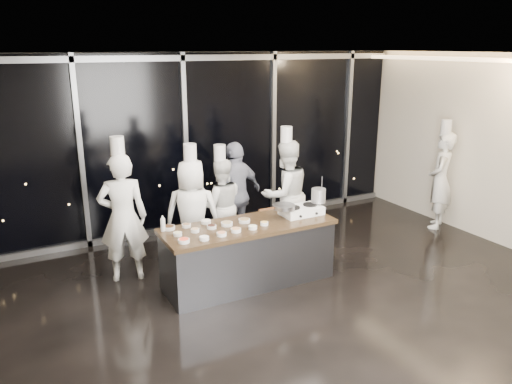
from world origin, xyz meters
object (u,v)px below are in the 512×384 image
(chef_left, at_px, (192,214))
(stove, at_px, (301,210))
(frying_pan, at_px, (283,207))
(chef_right, at_px, (285,194))
(chef_side, at_px, (440,180))
(chef_far_left, at_px, (123,217))
(stock_pot, at_px, (319,195))
(guest, at_px, (237,194))
(chef_center, at_px, (221,205))
(demo_counter, at_px, (249,254))

(chef_left, bearing_deg, stove, 172.47)
(stove, xyz_separation_m, frying_pan, (-0.31, -0.00, 0.10))
(chef_right, xyz_separation_m, chef_side, (3.02, -0.53, 0.00))
(chef_right, bearing_deg, frying_pan, 53.97)
(stove, relative_size, chef_side, 0.30)
(chef_left, bearing_deg, frying_pan, 165.42)
(chef_far_left, distance_m, chef_left, 1.03)
(frying_pan, distance_m, chef_right, 1.15)
(chef_right, bearing_deg, stove, 69.13)
(chef_far_left, distance_m, chef_right, 2.71)
(stock_pot, xyz_separation_m, chef_far_left, (-2.71, 0.93, -0.19))
(frying_pan, relative_size, chef_right, 0.28)
(chef_left, bearing_deg, guest, -128.00)
(chef_far_left, bearing_deg, frying_pan, 167.64)
(stock_pot, distance_m, chef_far_left, 2.87)
(frying_pan, xyz_separation_m, chef_far_left, (-2.09, 0.95, -0.11))
(stove, distance_m, chef_left, 1.64)
(stove, relative_size, chef_right, 0.29)
(frying_pan, distance_m, chef_center, 1.36)
(demo_counter, bearing_deg, frying_pan, 1.15)
(chef_far_left, distance_m, chef_center, 1.69)
(chef_left, relative_size, chef_right, 0.94)
(chef_right, bearing_deg, guest, -34.01)
(chef_center, relative_size, guest, 1.00)
(chef_far_left, bearing_deg, guest, -155.74)
(stock_pot, bearing_deg, chef_center, 130.28)
(chef_right, bearing_deg, chef_center, -19.36)
(chef_center, bearing_deg, stock_pot, 144.91)
(chef_center, bearing_deg, chef_far_left, 25.44)
(stove, xyz_separation_m, chef_left, (-1.39, 0.88, -0.10))
(chef_left, height_order, guest, chef_left)
(frying_pan, height_order, stock_pot, stock_pot)
(chef_far_left, height_order, chef_center, chef_far_left)
(chef_left, bearing_deg, chef_right, -152.22)
(chef_center, distance_m, chef_side, 4.15)
(demo_counter, bearing_deg, chef_right, 39.57)
(demo_counter, height_order, chef_far_left, chef_far_left)
(frying_pan, xyz_separation_m, chef_center, (-0.44, 1.26, -0.27))
(stove, distance_m, guest, 1.44)
(chef_center, xyz_separation_m, chef_right, (1.05, -0.30, 0.12))
(stock_pot, height_order, chef_far_left, chef_far_left)
(guest, distance_m, chef_side, 3.84)
(stock_pot, distance_m, chef_center, 1.67)
(chef_side, bearing_deg, chef_far_left, -42.90)
(chef_center, bearing_deg, frying_pan, 123.72)
(frying_pan, bearing_deg, stove, -0.22)
(frying_pan, xyz_separation_m, chef_left, (-1.07, 0.88, -0.20))
(chef_center, bearing_deg, chef_right, 178.90)
(stove, relative_size, stock_pot, 2.85)
(demo_counter, height_order, chef_side, chef_side)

